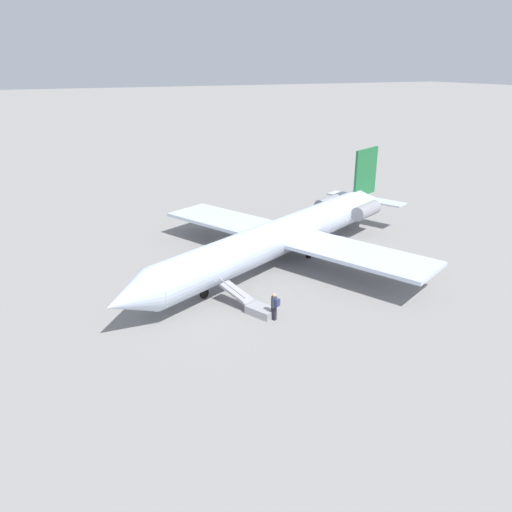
{
  "coord_description": "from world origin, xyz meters",
  "views": [
    {
      "loc": [
        16.65,
        31.28,
        14.33
      ],
      "look_at": [
        2.94,
        2.3,
        1.89
      ],
      "focal_mm": 35.0,
      "sensor_mm": 36.0,
      "label": 1
    }
  ],
  "objects": [
    {
      "name": "airplane_main",
      "position": [
        -0.88,
        -0.41,
        2.12
      ],
      "size": [
        28.98,
        22.74,
        7.1
      ],
      "rotation": [
        0.0,
        0.0,
        0.43
      ],
      "color": "silver",
      "rests_on": "ground"
    },
    {
      "name": "passenger",
      "position": [
        4.38,
        7.9,
        1.0
      ],
      "size": [
        0.46,
        0.57,
        1.74
      ],
      "rotation": [
        0.0,
        0.0,
        -1.14
      ],
      "color": "#23232D",
      "rests_on": "ground"
    },
    {
      "name": "boarding_stairs",
      "position": [
        4.96,
        6.59,
        0.38
      ],
      "size": [
        2.62,
        4.07,
        1.74
      ],
      "rotation": [
        0.0,
        0.0,
        -1.14
      ],
      "color": "#99999E",
      "rests_on": "ground"
    },
    {
      "name": "ground_plane",
      "position": [
        0.0,
        0.0,
        0.0
      ],
      "size": [
        600.0,
        600.0,
        0.0
      ],
      "primitive_type": "plane",
      "color": "gray"
    }
  ]
}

